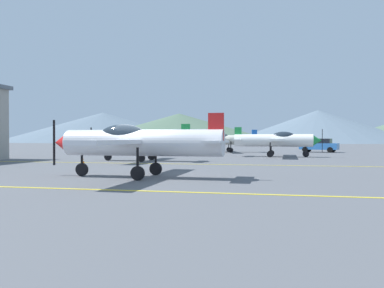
% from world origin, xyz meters
% --- Properties ---
extents(ground_plane, '(400.00, 400.00, 0.00)m').
position_xyz_m(ground_plane, '(0.00, 0.00, 0.00)').
color(ground_plane, '#54565B').
extents(apron_line_near, '(80.00, 0.16, 0.01)m').
position_xyz_m(apron_line_near, '(0.00, -4.27, 0.01)').
color(apron_line_near, yellow).
rests_on(apron_line_near, ground_plane).
extents(apron_line_far, '(80.00, 0.16, 0.01)m').
position_xyz_m(apron_line_far, '(0.00, 8.14, 0.01)').
color(apron_line_far, yellow).
rests_on(apron_line_far, ground_plane).
extents(airplane_near, '(7.73, 8.91, 2.68)m').
position_xyz_m(airplane_near, '(-0.23, -0.32, 1.51)').
color(airplane_near, silver).
rests_on(airplane_near, ground_plane).
extents(airplane_mid, '(7.71, 8.90, 2.68)m').
position_xyz_m(airplane_mid, '(-3.99, 10.82, 1.51)').
color(airplane_mid, white).
rests_on(airplane_mid, ground_plane).
extents(airplane_far, '(7.74, 8.92, 2.68)m').
position_xyz_m(airplane_far, '(5.86, 19.21, 1.51)').
color(airplane_far, white).
rests_on(airplane_far, ground_plane).
extents(airplane_back, '(7.83, 8.92, 2.68)m').
position_xyz_m(airplane_back, '(0.12, 29.41, 1.51)').
color(airplane_back, silver).
rests_on(airplane_back, ground_plane).
extents(car_sedan, '(4.65, 3.09, 1.62)m').
position_xyz_m(car_sedan, '(11.03, 31.61, 0.84)').
color(car_sedan, '#3372BF').
rests_on(car_sedan, ground_plane).
extents(traffic_cone_front, '(0.36, 0.36, 0.59)m').
position_xyz_m(traffic_cone_front, '(-5.58, 5.19, 0.29)').
color(traffic_cone_front, black).
rests_on(traffic_cone_front, ground_plane).
extents(hill_left, '(88.95, 88.95, 13.24)m').
position_xyz_m(hill_left, '(-68.52, 144.13, 6.62)').
color(hill_left, slate).
rests_on(hill_left, ground_plane).
extents(hill_centerleft, '(78.81, 78.81, 11.34)m').
position_xyz_m(hill_centerleft, '(-29.63, 128.97, 5.67)').
color(hill_centerleft, '#4C6651').
rests_on(hill_centerleft, ground_plane).
extents(hill_centerright, '(70.45, 70.45, 12.42)m').
position_xyz_m(hill_centerright, '(23.12, 136.82, 6.21)').
color(hill_centerright, slate).
rests_on(hill_centerright, ground_plane).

